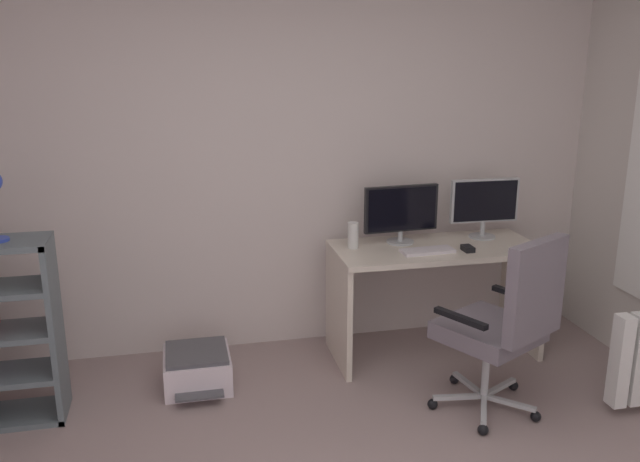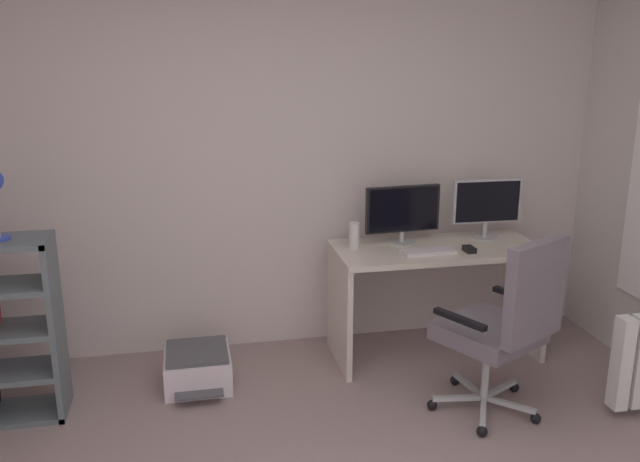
% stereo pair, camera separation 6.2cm
% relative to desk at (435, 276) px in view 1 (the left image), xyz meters
% --- Properties ---
extents(wall_back, '(4.53, 0.10, 2.62)m').
position_rel_desk_xyz_m(wall_back, '(-1.03, 0.46, 0.76)').
color(wall_back, beige).
rests_on(wall_back, ground).
extents(desk, '(1.35, 0.61, 0.76)m').
position_rel_desk_xyz_m(desk, '(0.00, 0.00, 0.00)').
color(desk, beige).
rests_on(desk, ground).
extents(monitor_main, '(0.51, 0.18, 0.39)m').
position_rel_desk_xyz_m(monitor_main, '(-0.20, 0.13, 0.43)').
color(monitor_main, '#B2B5B7').
rests_on(monitor_main, desk).
extents(monitor_secondary, '(0.48, 0.18, 0.41)m').
position_rel_desk_xyz_m(monitor_secondary, '(0.38, 0.13, 0.45)').
color(monitor_secondary, '#B2B5B7').
rests_on(monitor_secondary, desk).
extents(keyboard, '(0.35, 0.15, 0.02)m').
position_rel_desk_xyz_m(keyboard, '(-0.11, -0.12, 0.22)').
color(keyboard, silver).
rests_on(keyboard, desk).
extents(computer_mouse, '(0.06, 0.10, 0.03)m').
position_rel_desk_xyz_m(computer_mouse, '(0.15, -0.15, 0.23)').
color(computer_mouse, black).
rests_on(computer_mouse, desk).
extents(desktop_speaker, '(0.07, 0.07, 0.17)m').
position_rel_desk_xyz_m(desktop_speaker, '(-0.54, 0.08, 0.30)').
color(desktop_speaker, silver).
rests_on(desktop_speaker, desk).
extents(office_chair, '(0.67, 0.70, 1.06)m').
position_rel_desk_xyz_m(office_chair, '(0.08, -0.83, 0.03)').
color(office_chair, '#B7BABC').
rests_on(office_chair, ground).
extents(printer, '(0.40, 0.50, 0.23)m').
position_rel_desk_xyz_m(printer, '(-1.58, -0.12, -0.44)').
color(printer, silver).
rests_on(printer, ground).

